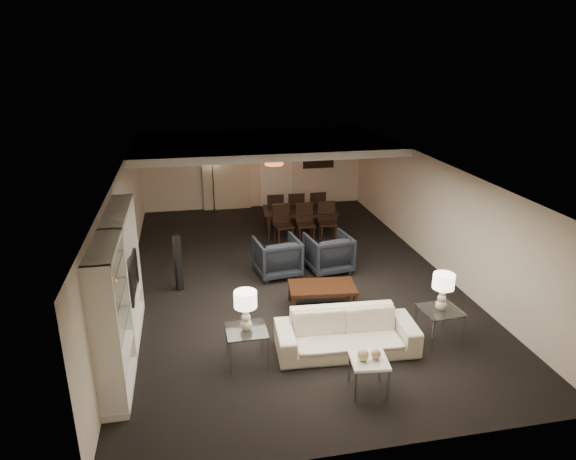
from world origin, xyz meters
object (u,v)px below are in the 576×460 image
(armchair_right, at_px, (328,253))
(table_lamp_right, at_px, (442,292))
(pendant_light, at_px, (274,161))
(chair_fl, at_px, (275,211))
(chair_nm, at_px, (306,224))
(floor_speaker, at_px, (178,263))
(dining_table, at_px, (300,222))
(chair_fr, at_px, (316,208))
(chair_fm, at_px, (295,209))
(armchair_left, at_px, (277,257))
(television, at_px, (127,277))
(side_table_right, at_px, (439,325))
(side_table_left, at_px, (247,346))
(floor_lamp, at_px, (213,184))
(chair_nl, at_px, (283,225))
(vase_blue, at_px, (110,335))
(table_lamp_left, at_px, (246,311))
(chair_nr, at_px, (328,222))
(coffee_table, at_px, (322,296))
(marble_table, at_px, (368,375))
(sofa, at_px, (346,333))
(vase_amber, at_px, (112,280))

(armchair_right, distance_m, table_lamp_right, 3.51)
(pendant_light, height_order, chair_fl, pendant_light)
(table_lamp_right, relative_size, chair_nm, 0.65)
(floor_speaker, distance_m, dining_table, 4.38)
(chair_fr, bearing_deg, chair_fm, -2.38)
(armchair_left, distance_m, armchair_right, 1.20)
(television, relative_size, chair_fm, 1.09)
(dining_table, bearing_deg, chair_nm, -84.33)
(armchair_left, height_order, side_table_right, armchair_left)
(side_table_left, relative_size, table_lamp_right, 0.97)
(side_table_right, distance_m, floor_lamp, 9.09)
(chair_nl, relative_size, chair_fl, 1.00)
(armchair_left, bearing_deg, side_table_right, 117.51)
(side_table_left, distance_m, television, 2.52)
(vase_blue, distance_m, chair_nm, 7.24)
(side_table_left, bearing_deg, table_lamp_left, 0.00)
(chair_nr, bearing_deg, television, -136.12)
(armchair_left, relative_size, side_table_left, 1.49)
(pendant_light, relative_size, chair_nm, 0.50)
(coffee_table, height_order, marble_table, marble_table)
(marble_table, relative_size, chair_fm, 0.52)
(chair_nm, relative_size, chair_fm, 1.00)
(side_table_right, relative_size, table_lamp_right, 0.97)
(pendant_light, xyz_separation_m, chair_nr, (1.17, -1.52, -1.40))
(table_lamp_left, height_order, chair_fr, table_lamp_left)
(table_lamp_right, relative_size, floor_speaker, 0.55)
(table_lamp_right, xyz_separation_m, floor_lamp, (-3.40, 8.41, -0.07))
(side_table_right, bearing_deg, dining_table, 101.56)
(table_lamp_left, xyz_separation_m, chair_fm, (2.21, 6.49, -0.43))
(armchair_right, height_order, marble_table, armchair_right)
(chair_fm, xyz_separation_m, floor_lamp, (-2.21, 1.92, 0.36))
(floor_lamp, bearing_deg, dining_table, -49.35)
(television, height_order, floor_lamp, floor_lamp)
(sofa, distance_m, chair_nm, 5.22)
(television, xyz_separation_m, chair_nm, (4.15, 3.78, -0.55))
(dining_table, bearing_deg, chair_fm, 95.67)
(table_lamp_right, bearing_deg, chair_nl, 109.08)
(sofa, distance_m, vase_amber, 3.90)
(chair_nl, bearing_deg, floor_speaker, -147.97)
(pendant_light, bearing_deg, chair_fl, -96.92)
(vase_blue, bearing_deg, chair_fl, 63.45)
(floor_speaker, relative_size, chair_nr, 1.18)
(floor_speaker, bearing_deg, side_table_right, -55.84)
(marble_table, height_order, chair_fr, chair_fr)
(table_lamp_right, height_order, dining_table, table_lamp_right)
(table_lamp_right, distance_m, floor_speaker, 5.38)
(side_table_right, relative_size, marble_table, 1.20)
(chair_nl, bearing_deg, sofa, -96.68)
(marble_table, distance_m, chair_nm, 6.31)
(armchair_right, relative_size, chair_nm, 0.93)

